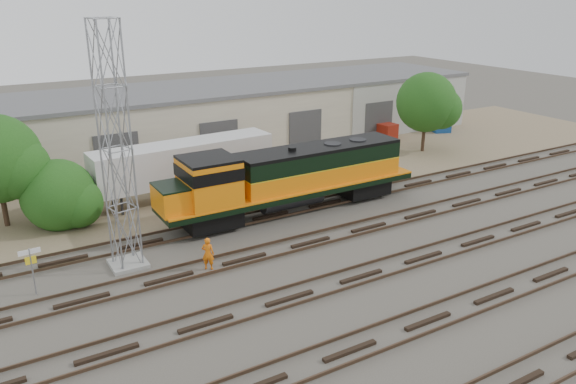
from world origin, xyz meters
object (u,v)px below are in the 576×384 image
locomotive (288,177)px  worker (208,254)px  signal_tower (117,154)px  semi_trailer (189,162)px

locomotive → worker: bearing=-148.2°
signal_tower → worker: size_ratio=7.07×
worker → semi_trailer: (3.12, 10.45, 1.50)m
locomotive → semi_trailer: (-4.04, 6.02, 0.01)m
signal_tower → worker: 6.42m
semi_trailer → worker: bearing=-109.8°
locomotive → semi_trailer: 7.25m
worker → signal_tower: bearing=0.4°
signal_tower → locomotive: bearing=11.0°
semi_trailer → signal_tower: bearing=-131.8°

